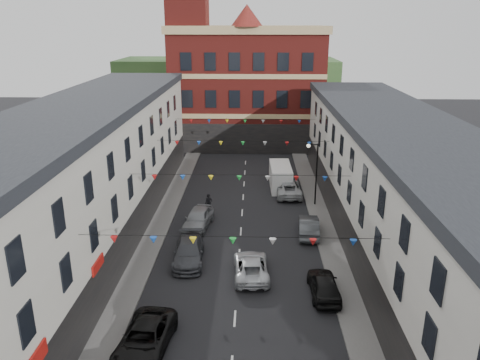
# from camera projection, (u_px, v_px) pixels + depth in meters

# --- Properties ---
(ground) EXTENTS (160.00, 160.00, 0.00)m
(ground) POSITION_uv_depth(u_px,v_px,m) (237.00, 282.00, 30.98)
(ground) COLOR black
(ground) RESTS_ON ground
(pavement_left) EXTENTS (1.80, 64.00, 0.15)m
(pavement_left) POSITION_uv_depth(u_px,v_px,m) (141.00, 265.00, 33.05)
(pavement_left) COLOR #605E5B
(pavement_left) RESTS_ON ground
(pavement_right) EXTENTS (1.80, 64.00, 0.15)m
(pavement_right) POSITION_uv_depth(u_px,v_px,m) (337.00, 268.00, 32.65)
(pavement_right) COLOR #605E5B
(pavement_right) RESTS_ON ground
(terrace_left) EXTENTS (8.40, 56.00, 10.70)m
(terrace_left) POSITION_uv_depth(u_px,v_px,m) (58.00, 200.00, 30.56)
(terrace_left) COLOR beige
(terrace_left) RESTS_ON ground
(terrace_right) EXTENTS (8.40, 56.00, 9.70)m
(terrace_right) POSITION_uv_depth(u_px,v_px,m) (421.00, 211.00, 30.04)
(terrace_right) COLOR beige
(terrace_right) RESTS_ON ground
(civic_building) EXTENTS (20.60, 13.30, 18.50)m
(civic_building) POSITION_uv_depth(u_px,v_px,m) (247.00, 86.00, 64.33)
(civic_building) COLOR maroon
(civic_building) RESTS_ON ground
(clock_tower) EXTENTS (5.60, 5.60, 30.00)m
(clock_tower) POSITION_uv_depth(u_px,v_px,m) (188.00, 34.00, 59.59)
(clock_tower) COLOR maroon
(clock_tower) RESTS_ON ground
(distant_hill) EXTENTS (40.00, 14.00, 10.00)m
(distant_hill) POSITION_uv_depth(u_px,v_px,m) (228.00, 86.00, 88.24)
(distant_hill) COLOR #2D5327
(distant_hill) RESTS_ON ground
(street_lamp) EXTENTS (1.10, 0.36, 6.00)m
(street_lamp) POSITION_uv_depth(u_px,v_px,m) (314.00, 166.00, 42.81)
(street_lamp) COLOR black
(street_lamp) RESTS_ON ground
(car_left_c) EXTENTS (2.89, 5.47, 1.47)m
(car_left_c) POSITION_uv_depth(u_px,v_px,m) (145.00, 339.00, 24.27)
(car_left_c) COLOR black
(car_left_c) RESTS_ON ground
(car_left_d) EXTENTS (2.40, 5.29, 1.50)m
(car_left_d) POSITION_uv_depth(u_px,v_px,m) (189.00, 252.00, 33.49)
(car_left_d) COLOR #404248
(car_left_d) RESTS_ON ground
(car_left_e) EXTENTS (2.58, 5.02, 1.64)m
(car_left_e) POSITION_uv_depth(u_px,v_px,m) (198.00, 218.00, 39.13)
(car_left_e) COLOR gray
(car_left_e) RESTS_ON ground
(car_right_d) EXTENTS (1.85, 4.38, 1.48)m
(car_right_d) POSITION_uv_depth(u_px,v_px,m) (324.00, 285.00, 29.28)
(car_right_d) COLOR black
(car_right_d) RESTS_ON ground
(car_right_e) EXTENTS (1.89, 4.59, 1.48)m
(car_right_e) POSITION_uv_depth(u_px,v_px,m) (309.00, 226.00, 37.75)
(car_right_e) COLOR #4C5054
(car_right_e) RESTS_ON ground
(car_right_f) EXTENTS (2.61, 5.42, 1.49)m
(car_right_f) POSITION_uv_depth(u_px,v_px,m) (288.00, 188.00, 46.52)
(car_right_f) COLOR #B3B6B8
(car_right_f) RESTS_ON ground
(moving_car) EXTENTS (2.55, 5.05, 1.37)m
(moving_car) POSITION_uv_depth(u_px,v_px,m) (251.00, 266.00, 31.64)
(moving_car) COLOR silver
(moving_car) RESTS_ON ground
(white_van) EXTENTS (2.20, 5.44, 2.38)m
(white_van) POSITION_uv_depth(u_px,v_px,m) (280.00, 177.00, 48.49)
(white_van) COLOR white
(white_van) RESTS_ON ground
(pedestrian) EXTENTS (0.71, 0.52, 1.82)m
(pedestrian) POSITION_uv_depth(u_px,v_px,m) (209.00, 204.00, 42.00)
(pedestrian) COLOR black
(pedestrian) RESTS_ON ground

